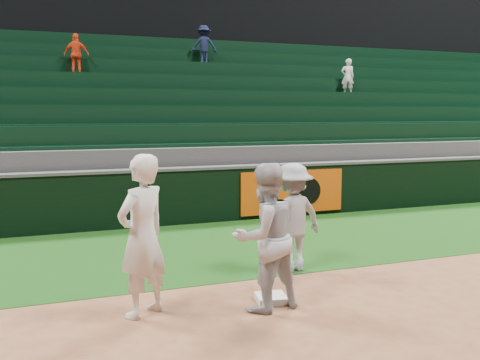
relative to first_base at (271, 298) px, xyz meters
The scene contains 9 objects.
ground 0.22m from the first_base, behind, with size 70.00×70.00×0.00m, color brown.
foul_grass 3.03m from the first_base, 94.09° to the left, with size 36.00×4.20×0.01m, color #10360D.
upper_deck 18.46m from the first_base, 90.71° to the left, with size 40.00×12.00×12.00m, color black.
first_base is the anchor object (origin of this frame).
first_baseman 1.89m from the first_base, behind, with size 0.71×0.47×1.96m, color silver.
baserunner 0.92m from the first_base, 130.75° to the right, with size 0.89×0.69×1.83m, color #A8ABB3.
base_coach 1.61m from the first_base, 52.97° to the left, with size 1.08×0.62×1.67m, color #92959E.
field_wall 5.25m from the first_base, 92.09° to the left, with size 36.00×0.45×1.25m.
stadium_seating 9.14m from the first_base, 91.39° to the left, with size 36.00×5.95×5.13m.
Camera 1 is at (-2.52, -6.14, 2.43)m, focal length 40.00 mm.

